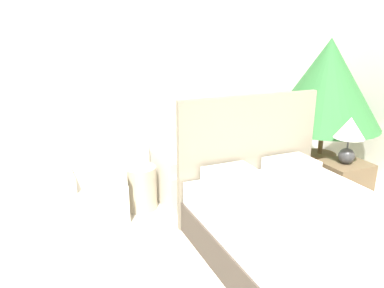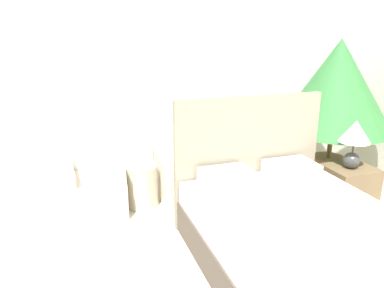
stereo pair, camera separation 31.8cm
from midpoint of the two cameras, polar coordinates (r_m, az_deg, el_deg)
name	(u,v)px [view 2 (the right image)]	position (r m, az deg, el deg)	size (l,w,h in m)	color
wall_back	(180,69)	(4.86, 0.04, 11.42)	(10.00, 0.06, 2.90)	silver
bed	(304,242)	(3.29, 19.45, -14.01)	(1.58, 2.24, 1.31)	#4C4238
armchair_near_window_left	(95,189)	(4.21, -12.55, -6.73)	(0.62, 0.68, 0.81)	beige
armchair_near_window_right	(185,177)	(4.41, 0.95, -5.14)	(0.63, 0.69, 0.81)	beige
potted_palm	(337,88)	(4.92, 22.93, 7.89)	(1.38, 1.38, 1.84)	brown
nightstand	(348,191)	(4.45, 24.62, -6.53)	(0.49, 0.42, 0.54)	brown
table_lamp	(355,137)	(4.22, 25.56, 0.99)	(0.32, 0.32, 0.51)	#333333
side_table	(142,186)	(4.25, -5.49, -6.41)	(0.35, 0.35, 0.49)	#B7AD93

